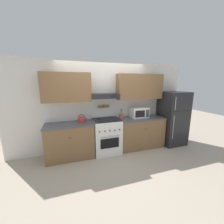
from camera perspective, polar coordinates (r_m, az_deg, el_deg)
The scene contains 9 objects.
ground_plane at distance 3.88m, azimuth -1.00°, elevation -18.09°, with size 16.00×16.00×0.00m, color #B2A38E.
wall_back at distance 3.96m, azimuth -2.92°, elevation 5.29°, with size 5.20×0.46×2.55m.
counter_left at distance 3.83m, azimuth -16.98°, elevation -11.34°, with size 1.22×0.63×0.92m.
counter_right at distance 4.35m, azimuth 11.57°, elevation -8.23°, with size 1.42×0.63×0.92m.
stove_range at distance 3.92m, azimuth -2.31°, elevation -9.83°, with size 0.74×0.67×1.03m.
refrigerator at distance 4.82m, azimuth 23.76°, elevation -2.31°, with size 0.74×0.75×1.68m.
tea_kettle at distance 3.74m, azimuth -12.48°, elevation -3.00°, with size 0.24×0.19×0.21m.
microwave at distance 4.24m, azimuth 11.02°, elevation -0.15°, with size 0.51×0.40×0.30m.
utensil_crock at distance 4.00m, azimuth 3.81°, elevation -1.74°, with size 0.11×0.11×0.30m.
Camera 1 is at (-0.98, -3.22, 1.93)m, focal length 22.00 mm.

